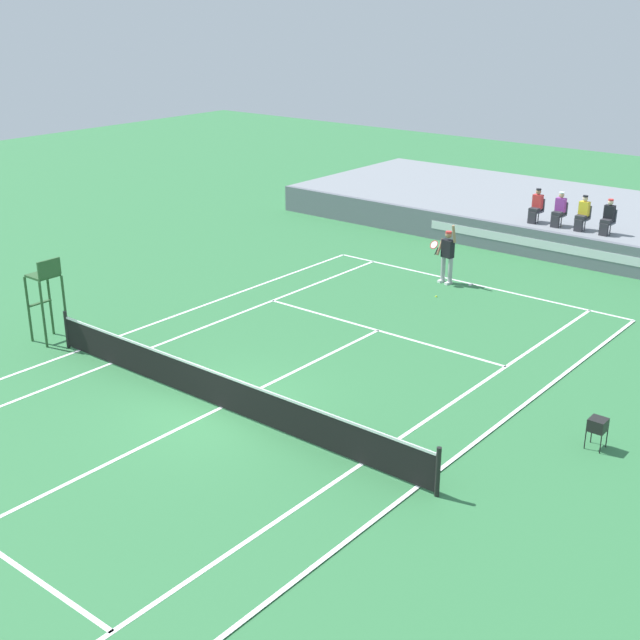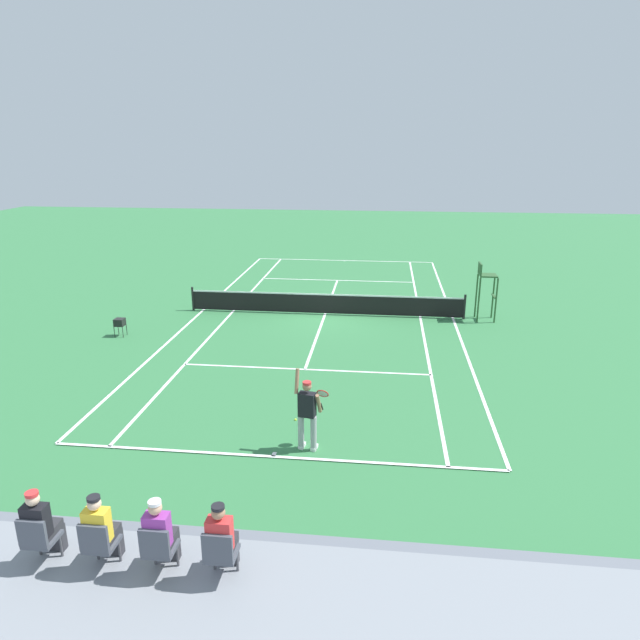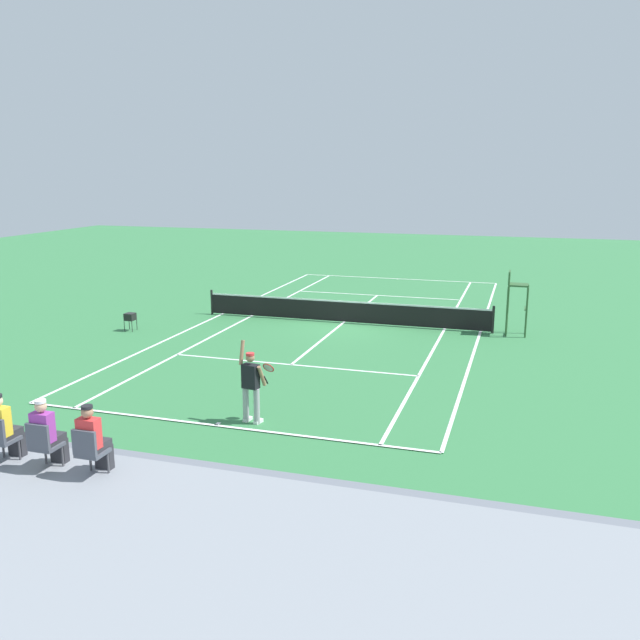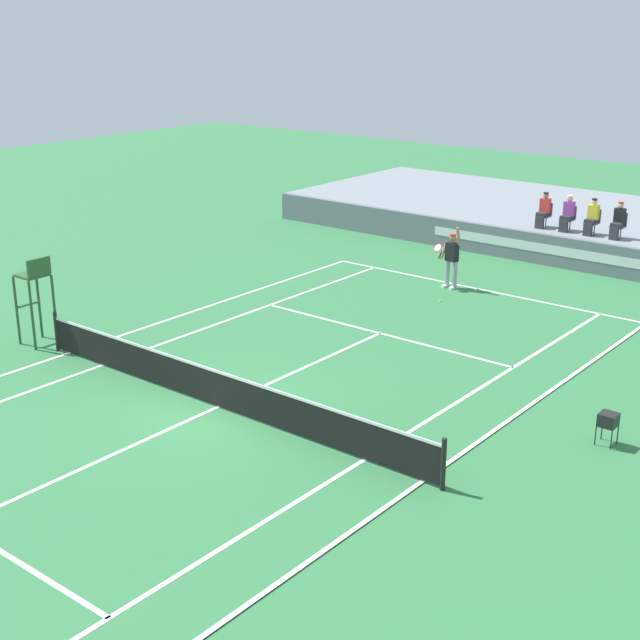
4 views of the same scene
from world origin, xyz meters
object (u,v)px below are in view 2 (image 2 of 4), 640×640
spectator_seated_1 (160,536)px  tennis_player (308,413)px  spectator_seated_2 (101,532)px  ball_hopper (120,322)px  tennis_ball (296,420)px  umpire_chair (486,284)px  spectator_seated_0 (222,541)px  spectator_seated_3 (41,527)px

spectator_seated_1 → tennis_player: bearing=-104.2°
spectator_seated_2 → ball_hopper: spectator_seated_2 is taller
tennis_ball → umpire_chair: size_ratio=0.03×
spectator_seated_0 → spectator_seated_2: bearing=0.0°
spectator_seated_3 → tennis_ball: size_ratio=18.60×
tennis_player → umpire_chair: umpire_chair is taller
spectator_seated_3 → tennis_player: 6.49m
spectator_seated_2 → umpire_chair: size_ratio=0.52×
tennis_ball → umpire_chair: bearing=-123.0°
spectator_seated_2 → umpire_chair: bearing=-115.9°
spectator_seated_1 → umpire_chair: (-7.36, -17.01, -0.16)m
spectator_seated_2 → umpire_chair: umpire_chair is taller
spectator_seated_0 → umpire_chair: umpire_chair is taller
tennis_player → spectator_seated_0: bearing=85.0°
spectator_seated_3 → umpire_chair: bearing=-118.4°
spectator_seated_0 → tennis_ball: 7.22m
tennis_player → umpire_chair: 12.91m
tennis_player → tennis_ball: (0.53, -1.45, -0.96)m
spectator_seated_1 → umpire_chair: size_ratio=0.52×
spectator_seated_1 → ball_hopper: (6.96, -13.25, -1.14)m
umpire_chair → spectator_seated_1: bearing=66.6°
umpire_chair → ball_hopper: bearing=14.7°
spectator_seated_3 → tennis_ball: 7.71m
spectator_seated_2 → spectator_seated_1: bearing=180.0°
spectator_seated_0 → spectator_seated_3: size_ratio=1.00×
spectator_seated_3 → umpire_chair: size_ratio=0.52×
spectator_seated_1 → tennis_player: spectator_seated_1 is taller
spectator_seated_1 → spectator_seated_3: (1.85, 0.00, 0.00)m
spectator_seated_0 → ball_hopper: 15.45m
umpire_chair → tennis_ball: bearing=57.0°
spectator_seated_0 → tennis_player: spectator_seated_0 is taller
umpire_chair → ball_hopper: (14.32, 3.76, -0.98)m
umpire_chair → ball_hopper: umpire_chair is taller
spectator_seated_1 → spectator_seated_3: same height
ball_hopper → spectator_seated_3: bearing=111.1°
spectator_seated_1 → spectator_seated_2: bearing=0.0°
spectator_seated_3 → ball_hopper: size_ratio=1.81×
spectator_seated_0 → tennis_ball: bearing=-89.6°
spectator_seated_0 → tennis_player: size_ratio=0.61×
tennis_player → umpire_chair: size_ratio=0.85×
spectator_seated_1 → tennis_player: (-1.40, -5.57, -0.72)m
spectator_seated_1 → ball_hopper: spectator_seated_1 is taller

